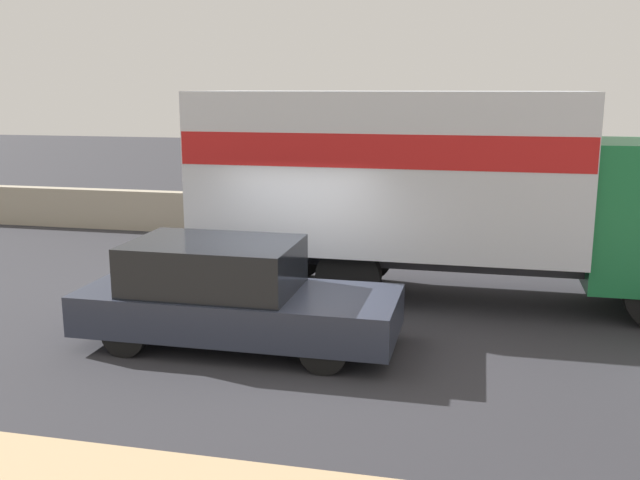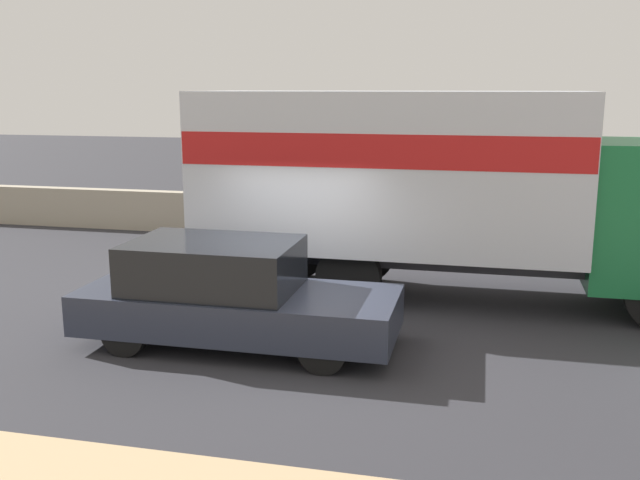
# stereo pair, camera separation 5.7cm
# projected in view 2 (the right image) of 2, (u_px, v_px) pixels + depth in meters

# --- Properties ---
(ground_plane) EXTENTS (80.00, 80.00, 0.00)m
(ground_plane) POSITION_uv_depth(u_px,v_px,m) (273.00, 342.00, 10.46)
(ground_plane) COLOR #2D2D33
(stone_wall_backdrop) EXTENTS (60.00, 0.35, 1.03)m
(stone_wall_backdrop) POSITION_uv_depth(u_px,v_px,m) (360.00, 219.00, 17.33)
(stone_wall_backdrop) COLOR #A39984
(stone_wall_backdrop) RESTS_ON ground_plane
(box_truck) EXTENTS (8.79, 2.42, 3.60)m
(box_truck) POSITION_uv_depth(u_px,v_px,m) (430.00, 180.00, 12.23)
(box_truck) COLOR #196B38
(box_truck) RESTS_ON ground_plane
(car_hatchback) EXTENTS (4.55, 1.75, 1.52)m
(car_hatchback) POSITION_uv_depth(u_px,v_px,m) (230.00, 295.00, 10.22)
(car_hatchback) COLOR #282D3D
(car_hatchback) RESTS_ON ground_plane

